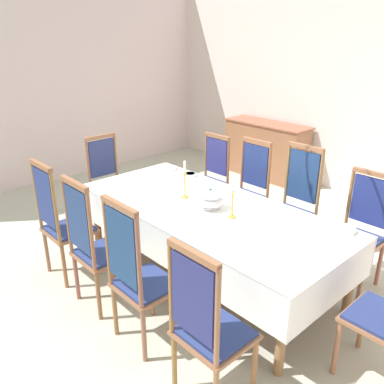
{
  "coord_description": "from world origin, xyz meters",
  "views": [
    {
      "loc": [
        2.4,
        -2.66,
        2.25
      ],
      "look_at": [
        -0.17,
        -0.3,
        0.86
      ],
      "focal_mm": 37.61,
      "sensor_mm": 36.0,
      "label": 1
    }
  ],
  "objects_px": {
    "chair_head_west": "(109,179)",
    "chair_south_a": "(61,221)",
    "chair_south_b": "(95,244)",
    "bowl_near_left": "(168,168)",
    "chair_north_c": "(294,203)",
    "candlestick_west": "(185,183)",
    "bowl_near_right": "(190,174)",
    "candlestick_east": "(232,203)",
    "bowl_far_left": "(345,229)",
    "chair_north_a": "(209,177)",
    "spoon_secondary": "(186,173)",
    "chair_south_d": "(207,325)",
    "sideboard": "(266,150)",
    "chair_north_b": "(247,189)",
    "chair_south_c": "(138,275)",
    "dining_table": "(207,214)",
    "chair_north_d": "(360,229)",
    "soup_tureen": "(210,199)",
    "spoon_primary": "(162,166)"
  },
  "relations": [
    {
      "from": "chair_south_b",
      "to": "candlestick_east",
      "type": "xyz_separation_m",
      "value": [
        0.64,
        0.99,
        0.29
      ]
    },
    {
      "from": "dining_table",
      "to": "candlestick_west",
      "type": "bearing_deg",
      "value": 180.0
    },
    {
      "from": "sideboard",
      "to": "spoon_primary",
      "type": "bearing_deg",
      "value": 96.05
    },
    {
      "from": "chair_south_d",
      "to": "chair_south_c",
      "type": "bearing_deg",
      "value": -179.76
    },
    {
      "from": "chair_south_a",
      "to": "bowl_far_left",
      "type": "xyz_separation_m",
      "value": [
        2.05,
        1.47,
        0.18
      ]
    },
    {
      "from": "soup_tureen",
      "to": "candlestick_east",
      "type": "height_order",
      "value": "candlestick_east"
    },
    {
      "from": "chair_south_c",
      "to": "chair_north_b",
      "type": "bearing_deg",
      "value": 107.6
    },
    {
      "from": "chair_north_a",
      "to": "chair_north_b",
      "type": "distance_m",
      "value": 0.62
    },
    {
      "from": "chair_head_west",
      "to": "candlestick_east",
      "type": "bearing_deg",
      "value": 90.0
    },
    {
      "from": "candlestick_west",
      "to": "bowl_near_left",
      "type": "bearing_deg",
      "value": 151.53
    },
    {
      "from": "chair_south_b",
      "to": "bowl_near_left",
      "type": "xyz_separation_m",
      "value": [
        -0.75,
        1.41,
        0.17
      ]
    },
    {
      "from": "dining_table",
      "to": "chair_north_c",
      "type": "relative_size",
      "value": 2.2
    },
    {
      "from": "spoon_primary",
      "to": "chair_head_west",
      "type": "bearing_deg",
      "value": -153.59
    },
    {
      "from": "chair_south_d",
      "to": "chair_south_a",
      "type": "bearing_deg",
      "value": -179.94
    },
    {
      "from": "chair_south_b",
      "to": "chair_north_c",
      "type": "relative_size",
      "value": 1.0
    },
    {
      "from": "spoon_primary",
      "to": "spoon_secondary",
      "type": "xyz_separation_m",
      "value": [
        0.37,
        0.04,
        0.0
      ]
    },
    {
      "from": "candlestick_west",
      "to": "bowl_near_right",
      "type": "distance_m",
      "value": 0.65
    },
    {
      "from": "chair_north_c",
      "to": "spoon_secondary",
      "type": "relative_size",
      "value": 6.73
    },
    {
      "from": "chair_north_b",
      "to": "spoon_secondary",
      "type": "relative_size",
      "value": 6.38
    },
    {
      "from": "chair_south_c",
      "to": "bowl_near_left",
      "type": "bearing_deg",
      "value": 134.28
    },
    {
      "from": "spoon_primary",
      "to": "chair_north_c",
      "type": "bearing_deg",
      "value": 4.01
    },
    {
      "from": "chair_north_a",
      "to": "spoon_secondary",
      "type": "distance_m",
      "value": 0.54
    },
    {
      "from": "candlestick_west",
      "to": "sideboard",
      "type": "distance_m",
      "value": 3.07
    },
    {
      "from": "chair_north_b",
      "to": "spoon_secondary",
      "type": "distance_m",
      "value": 0.73
    },
    {
      "from": "dining_table",
      "to": "chair_head_west",
      "type": "bearing_deg",
      "value": 180.0
    },
    {
      "from": "dining_table",
      "to": "chair_north_b",
      "type": "bearing_deg",
      "value": 108.8
    },
    {
      "from": "bowl_far_left",
      "to": "spoon_primary",
      "type": "distance_m",
      "value": 2.32
    },
    {
      "from": "bowl_near_left",
      "to": "spoon_secondary",
      "type": "distance_m",
      "value": 0.25
    },
    {
      "from": "chair_south_a",
      "to": "chair_north_b",
      "type": "height_order",
      "value": "chair_south_a"
    },
    {
      "from": "chair_north_a",
      "to": "bowl_far_left",
      "type": "xyz_separation_m",
      "value": [
        2.05,
        -0.51,
        0.21
      ]
    },
    {
      "from": "soup_tureen",
      "to": "spoon_secondary",
      "type": "distance_m",
      "value": 1.02
    },
    {
      "from": "chair_north_b",
      "to": "chair_north_d",
      "type": "distance_m",
      "value": 1.34
    },
    {
      "from": "chair_north_b",
      "to": "spoon_primary",
      "type": "relative_size",
      "value": 6.51
    },
    {
      "from": "chair_north_a",
      "to": "chair_south_d",
      "type": "height_order",
      "value": "chair_south_d"
    },
    {
      "from": "chair_south_b",
      "to": "candlestick_west",
      "type": "xyz_separation_m",
      "value": [
        0.03,
        0.99,
        0.31
      ]
    },
    {
      "from": "candlestick_east",
      "to": "chair_south_c",
      "type": "bearing_deg",
      "value": -90.97
    },
    {
      "from": "chair_south_a",
      "to": "chair_south_d",
      "type": "relative_size",
      "value": 1.03
    },
    {
      "from": "chair_north_b",
      "to": "chair_south_c",
      "type": "xyz_separation_m",
      "value": [
        0.63,
        -1.98,
        0.02
      ]
    },
    {
      "from": "candlestick_east",
      "to": "chair_south_a",
      "type": "bearing_deg",
      "value": -141.85
    },
    {
      "from": "chair_north_b",
      "to": "chair_south_b",
      "type": "bearing_deg",
      "value": 90.0
    },
    {
      "from": "bowl_near_right",
      "to": "chair_south_a",
      "type": "bearing_deg",
      "value": -98.11
    },
    {
      "from": "chair_south_c",
      "to": "bowl_far_left",
      "type": "xyz_separation_m",
      "value": [
        0.81,
        1.47,
        0.17
      ]
    },
    {
      "from": "chair_head_west",
      "to": "chair_south_a",
      "type": "bearing_deg",
      "value": 37.81
    },
    {
      "from": "chair_south_a",
      "to": "candlestick_east",
      "type": "bearing_deg",
      "value": 38.15
    },
    {
      "from": "chair_north_c",
      "to": "bowl_far_left",
      "type": "bearing_deg",
      "value": 147.58
    },
    {
      "from": "chair_north_c",
      "to": "chair_south_d",
      "type": "xyz_separation_m",
      "value": [
        0.72,
        -1.98,
        -0.01
      ]
    },
    {
      "from": "soup_tureen",
      "to": "chair_north_d",
      "type": "bearing_deg",
      "value": 45.42
    },
    {
      "from": "chair_south_c",
      "to": "chair_south_d",
      "type": "relative_size",
      "value": 1.04
    },
    {
      "from": "chair_north_c",
      "to": "sideboard",
      "type": "height_order",
      "value": "chair_north_c"
    },
    {
      "from": "chair_south_a",
      "to": "chair_south_c",
      "type": "relative_size",
      "value": 0.99
    }
  ]
}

